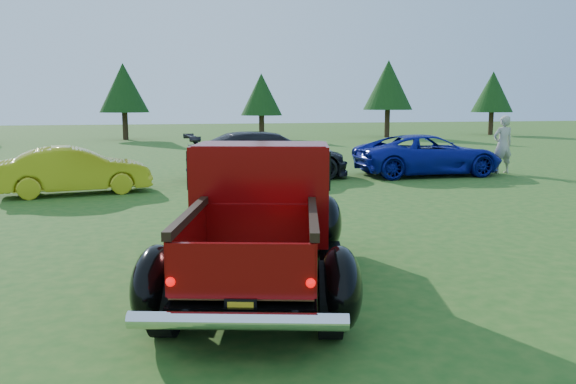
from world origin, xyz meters
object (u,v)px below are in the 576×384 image
at_px(spectator, 503,145).
at_px(show_car_yellow, 76,170).
at_px(pickup_truck, 262,215).
at_px(tree_mid_left, 124,88).
at_px(tree_east, 388,85).
at_px(tree_far_east, 493,92).
at_px(show_car_blue, 428,155).
at_px(tree_mid_right, 261,95).
at_px(show_car_grey, 268,155).

bearing_deg(spectator, show_car_yellow, 4.36).
bearing_deg(pickup_truck, tree_mid_left, 110.87).
distance_m(tree_east, tree_far_east, 9.06).
relative_size(tree_east, show_car_blue, 1.11).
relative_size(tree_east, show_car_yellow, 1.43).
xyz_separation_m(tree_mid_right, show_car_yellow, (-9.35, -22.22, -2.35)).
xyz_separation_m(tree_mid_left, pickup_truck, (3.03, -31.50, -2.51)).
height_order(tree_far_east, show_car_yellow, tree_far_east).
relative_size(show_car_yellow, show_car_blue, 0.78).
relative_size(tree_east, spectator, 2.74).
bearing_deg(spectator, show_car_blue, -4.59).
relative_size(tree_mid_left, spectator, 2.54).
height_order(tree_mid_left, tree_far_east, tree_mid_left).
xyz_separation_m(tree_mid_right, tree_east, (9.00, -0.50, 0.68)).
relative_size(tree_far_east, pickup_truck, 0.91).
height_order(show_car_grey, spectator, spectator).
relative_size(tree_mid_right, show_car_blue, 0.90).
relative_size(tree_east, tree_far_east, 1.12).
distance_m(tree_mid_right, show_car_yellow, 24.22).
distance_m(tree_mid_right, spectator, 21.51).
bearing_deg(show_car_grey, tree_mid_right, -12.89).
relative_size(tree_mid_right, show_car_yellow, 1.16).
height_order(tree_mid_left, tree_east, tree_east).
bearing_deg(tree_east, tree_mid_left, 175.24).
relative_size(tree_mid_right, tree_east, 0.81).
bearing_deg(tree_mid_right, show_car_blue, -85.66).
bearing_deg(pickup_truck, tree_far_east, 67.66).
bearing_deg(show_car_grey, tree_far_east, -48.51).
relative_size(tree_far_east, show_car_grey, 0.93).
xyz_separation_m(tree_east, spectator, (-4.74, -20.49, -2.67)).
height_order(tree_mid_right, spectator, tree_mid_right).
relative_size(show_car_grey, spectator, 2.62).
bearing_deg(show_car_blue, spectator, -93.11).
relative_size(tree_far_east, show_car_blue, 0.99).
xyz_separation_m(tree_mid_right, show_car_grey, (-3.79, -20.45, -2.22)).
height_order(show_car_grey, show_car_blue, show_car_grey).
distance_m(tree_far_east, pickup_truck, 39.26).
relative_size(tree_mid_right, tree_far_east, 0.92).
distance_m(show_car_yellow, show_car_blue, 11.02).
distance_m(tree_far_east, show_car_grey, 30.33).
distance_m(tree_mid_left, pickup_truck, 31.74).
bearing_deg(show_car_grey, show_car_blue, -96.23).
relative_size(tree_mid_left, show_car_yellow, 1.32).
xyz_separation_m(show_car_yellow, spectator, (13.61, 1.23, 0.36)).
xyz_separation_m(tree_mid_left, tree_far_east, (27.00, -0.50, -0.14)).
bearing_deg(pickup_truck, show_car_blue, 67.44).
bearing_deg(tree_mid_left, pickup_truck, -84.50).
xyz_separation_m(tree_mid_left, show_car_grey, (5.21, -21.45, -2.63)).
xyz_separation_m(tree_mid_left, tree_east, (18.00, -1.50, 0.27)).
height_order(tree_mid_left, show_car_blue, tree_mid_left).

